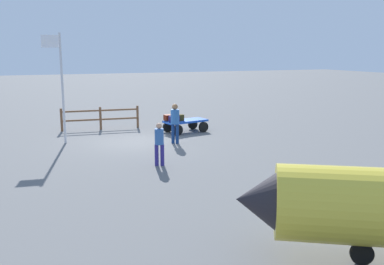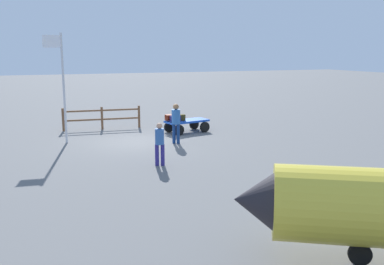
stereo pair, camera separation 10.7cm
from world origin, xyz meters
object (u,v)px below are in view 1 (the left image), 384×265
object	(u,v)px
suitcase_navy	(174,119)
worker_lead	(175,120)
flagpole	(60,80)
worker_trailing	(159,141)
suitcase_dark	(178,118)
luggage_cart	(185,123)
suitcase_olive	(169,117)

from	to	relation	value
suitcase_navy	worker_lead	distance (m)	2.20
worker_lead	flagpole	world-z (taller)	flagpole
worker_lead	flagpole	xyz separation A→B (m)	(4.53, -1.93, 1.71)
worker_trailing	suitcase_navy	bearing A→B (deg)	-114.97
worker_lead	flagpole	distance (m)	5.22
suitcase_dark	worker_trailing	xyz separation A→B (m)	(2.72, 5.42, 0.10)
luggage_cart	worker_trailing	world-z (taller)	worker_trailing
suitcase_navy	suitcase_olive	size ratio (longest dim) A/B	0.98
worker_trailing	flagpole	world-z (taller)	flagpole
worker_trailing	flagpole	bearing A→B (deg)	-61.70
suitcase_navy	suitcase_olive	bearing A→B (deg)	-78.91
suitcase_dark	suitcase_olive	world-z (taller)	suitcase_dark
suitcase_dark	flagpole	size ratio (longest dim) A/B	0.11
suitcase_olive	suitcase_dark	bearing A→B (deg)	135.47
suitcase_olive	flagpole	world-z (taller)	flagpole
worker_lead	worker_trailing	world-z (taller)	worker_lead
suitcase_navy	flagpole	distance (m)	5.61
luggage_cart	flagpole	bearing A→B (deg)	3.25
worker_trailing	luggage_cart	bearing A→B (deg)	-119.62
suitcase_olive	flagpole	size ratio (longest dim) A/B	0.11
worker_lead	worker_trailing	size ratio (longest dim) A/B	1.15
suitcase_navy	flagpole	world-z (taller)	flagpole
suitcase_dark	suitcase_navy	distance (m)	0.29
suitcase_olive	worker_trailing	bearing A→B (deg)	67.67
suitcase_olive	luggage_cart	bearing A→B (deg)	159.98
luggage_cart	suitcase_navy	bearing A→B (deg)	17.19
worker_trailing	suitcase_dark	bearing A→B (deg)	-116.65
worker_trailing	flagpole	size ratio (longest dim) A/B	0.32
flagpole	suitcase_dark	bearing A→B (deg)	-177.26
luggage_cart	suitcase_dark	world-z (taller)	suitcase_dark
suitcase_olive	worker_trailing	distance (m)	6.23
suitcase_olive	flagpole	bearing A→B (deg)	6.76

